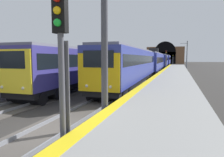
# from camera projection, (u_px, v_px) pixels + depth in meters

# --- Properties ---
(ground_plane) EXTENTS (320.00, 320.00, 0.00)m
(ground_plane) POSITION_uv_depth(u_px,v_px,m) (51.00, 132.00, 8.20)
(ground_plane) COLOR #302D2B
(platform_right) EXTENTS (112.00, 4.05, 1.03)m
(platform_right) POSITION_uv_depth(u_px,v_px,m) (155.00, 132.00, 6.83)
(platform_right) COLOR gray
(platform_right) RESTS_ON ground_plane
(platform_right_edge_strip) EXTENTS (112.00, 0.50, 0.01)m
(platform_right_edge_strip) POSITION_uv_depth(u_px,v_px,m) (106.00, 113.00, 7.34)
(platform_right_edge_strip) COLOR yellow
(platform_right_edge_strip) RESTS_ON platform_right
(track_main_line) EXTENTS (160.00, 2.61, 0.21)m
(track_main_line) POSITION_uv_depth(u_px,v_px,m) (51.00, 131.00, 8.20)
(track_main_line) COLOR #4C4742
(track_main_line) RESTS_ON ground_plane
(train_main_approaching) EXTENTS (77.43, 3.21, 4.93)m
(train_main_approaching) POSITION_uv_depth(u_px,v_px,m) (158.00, 61.00, 49.03)
(train_main_approaching) COLOR navy
(train_main_approaching) RESTS_ON ground_plane
(train_adjacent_platform) EXTENTS (62.03, 3.34, 3.97)m
(train_adjacent_platform) POSITION_uv_depth(u_px,v_px,m) (130.00, 62.00, 40.90)
(train_adjacent_platform) COLOR navy
(train_adjacent_platform) RESTS_ON ground_plane
(railway_signal_near) EXTENTS (0.39, 0.38, 4.71)m
(railway_signal_near) POSITION_uv_depth(u_px,v_px,m) (62.00, 64.00, 5.30)
(railway_signal_near) COLOR #4C4C54
(railway_signal_near) RESTS_ON ground_plane
(railway_signal_mid) EXTENTS (0.39, 0.38, 4.74)m
(railway_signal_mid) POSITION_uv_depth(u_px,v_px,m) (166.00, 59.00, 45.90)
(railway_signal_mid) COLOR #4C4C54
(railway_signal_mid) RESTS_ON ground_plane
(railway_signal_far) EXTENTS (0.39, 0.38, 4.67)m
(railway_signal_far) POSITION_uv_depth(u_px,v_px,m) (173.00, 58.00, 93.34)
(railway_signal_far) COLOR #4C4C54
(railway_signal_far) RESTS_ON ground_plane
(tunnel_portal) EXTENTS (2.58, 19.13, 11.52)m
(tunnel_portal) POSITION_uv_depth(u_px,v_px,m) (165.00, 55.00, 105.18)
(tunnel_portal) COLOR brown
(tunnel_portal) RESTS_ON ground_plane
(catenary_mast_near) EXTENTS (0.22, 1.80, 7.27)m
(catenary_mast_near) POSITION_uv_depth(u_px,v_px,m) (187.00, 55.00, 50.39)
(catenary_mast_near) COLOR #595B60
(catenary_mast_near) RESTS_ON ground_plane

